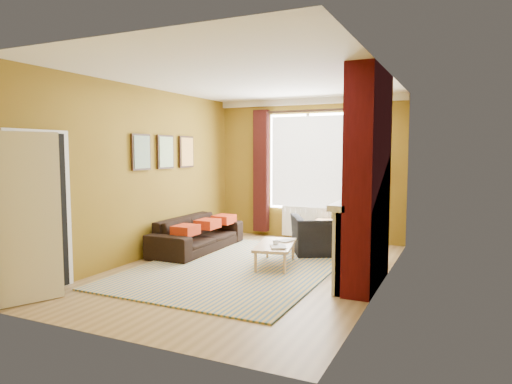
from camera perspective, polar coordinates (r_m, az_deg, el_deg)
ground at (r=6.86m, az=-0.89°, el=-9.78°), size 5.50×5.50×0.00m
room_walls at (r=6.66m, az=5.03°, el=1.79°), size 3.82×5.54×2.83m
striped_rug at (r=7.03m, az=-2.29°, el=-9.32°), size 2.79×3.84×0.02m
sofa at (r=8.19m, az=-7.32°, el=-5.21°), size 0.81×2.05×0.60m
armchair at (r=7.88m, az=8.43°, el=-5.40°), size 1.32×1.27×0.66m
coffee_table at (r=7.03m, az=2.44°, el=-6.78°), size 0.75×1.15×0.35m
wicker_stool at (r=8.85m, az=8.61°, el=-4.90°), size 0.47×0.47×0.46m
floor_lamp at (r=8.38m, az=14.44°, el=2.70°), size 0.34×0.34×1.81m
book_a at (r=6.73m, az=1.84°, el=-6.87°), size 0.33×0.36×0.03m
book_b at (r=7.27m, az=3.09°, el=-6.01°), size 0.24×0.29×0.02m
mug at (r=6.83m, az=2.47°, el=-6.44°), size 0.10×0.10×0.09m
tv_remote at (r=7.04m, az=2.39°, el=-6.37°), size 0.10×0.16×0.02m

